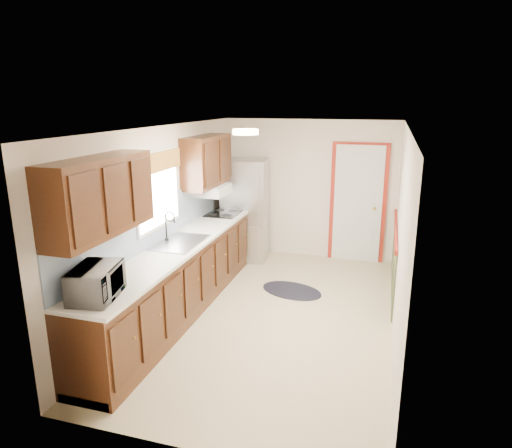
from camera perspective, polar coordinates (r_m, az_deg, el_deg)
The scene contains 8 objects.
room_shell at distance 5.65m, azimuth 2.27°, elevation -0.31°, with size 3.20×5.20×2.52m.
kitchen_run at distance 5.92m, azimuth -10.17°, elevation -3.76°, with size 0.63×4.00×2.20m.
back_wall_trim at distance 7.72m, azimuth 13.48°, elevation 1.16°, with size 1.12×2.30×2.08m.
ceiling_fixture at distance 5.34m, azimuth -1.31°, elevation 11.44°, with size 0.30×0.30×0.06m, color #FFD88C.
microwave at distance 4.47m, azimuth -19.42°, elevation -6.52°, with size 0.55×0.30×0.37m, color white.
refrigerator at distance 7.91m, azimuth -1.29°, elevation 1.81°, with size 0.80×0.77×1.74m.
rug at distance 6.79m, azimuth 4.48°, elevation -8.29°, with size 0.92×0.60×0.01m, color black.
cooktop at distance 7.35m, azimuth -4.09°, elevation 1.34°, with size 0.48×0.58×0.02m, color black.
Camera 1 is at (1.31, -5.28, 2.72)m, focal length 32.00 mm.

